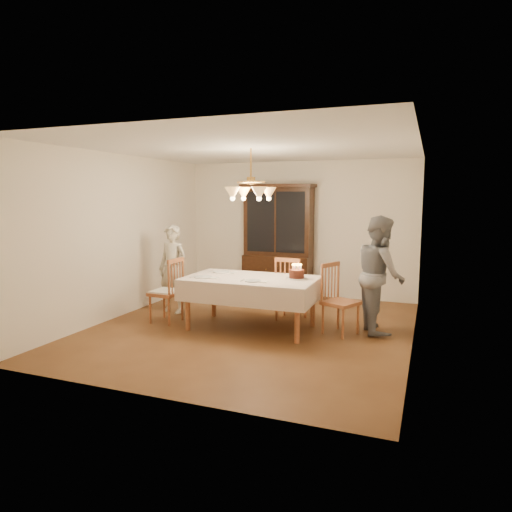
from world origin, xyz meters
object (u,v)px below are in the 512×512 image
at_px(dining_table, 251,283).
at_px(birthday_cake, 297,275).
at_px(elderly_woman, 173,269).
at_px(china_hutch, 278,243).
at_px(chair_far_side, 291,292).

xyz_separation_m(dining_table, birthday_cake, (0.65, 0.14, 0.14)).
bearing_deg(elderly_woman, china_hutch, 64.02).
bearing_deg(elderly_woman, birthday_cake, 0.83).
distance_m(chair_far_side, birthday_cake, 0.70).
height_order(chair_far_side, elderly_woman, elderly_woman).
height_order(chair_far_side, birthday_cake, chair_far_side).
xyz_separation_m(chair_far_side, birthday_cake, (0.24, -0.54, 0.38)).
relative_size(chair_far_side, birthday_cake, 3.33).
bearing_deg(dining_table, chair_far_side, 59.44).
bearing_deg(china_hutch, dining_table, -81.60).
distance_m(china_hutch, birthday_cake, 2.34).
distance_m(dining_table, elderly_woman, 1.62).
relative_size(china_hutch, elderly_woman, 1.48).
height_order(elderly_woman, birthday_cake, elderly_woman).
bearing_deg(china_hutch, elderly_woman, -123.82).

